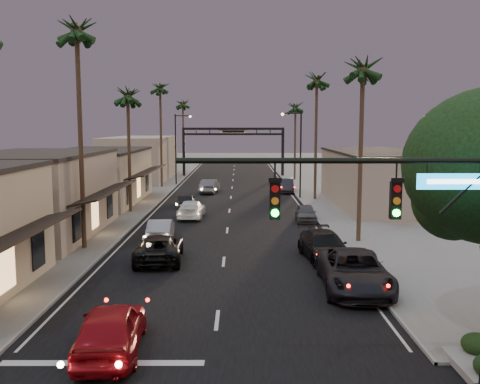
{
  "coord_description": "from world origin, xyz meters",
  "views": [
    {
      "loc": [
        0.85,
        -9.99,
        7.5
      ],
      "look_at": [
        0.93,
        30.45,
        2.5
      ],
      "focal_mm": 40.0,
      "sensor_mm": 36.0,
      "label": 1
    }
  ],
  "objects_px": {
    "traffic_signal": "(421,218)",
    "palm_rb": "(317,76)",
    "palm_rc": "(296,104)",
    "streetlight_right": "(298,147)",
    "streetlight_left": "(178,143)",
    "oncoming_red": "(111,328)",
    "oncoming_silver": "(161,230)",
    "curbside_near": "(354,271)",
    "palm_far": "(183,102)",
    "palm_ra": "(363,62)",
    "palm_lc": "(128,91)",
    "arch": "(233,139)",
    "palm_ld": "(160,85)",
    "curbside_black": "(324,246)",
    "oncoming_pickup": "(159,248)",
    "palm_lb": "(76,24)"
  },
  "relations": [
    {
      "from": "arch",
      "to": "palm_ld",
      "type": "relative_size",
      "value": 1.07
    },
    {
      "from": "traffic_signal",
      "to": "oncoming_pickup",
      "type": "bearing_deg",
      "value": 121.46
    },
    {
      "from": "oncoming_silver",
      "to": "curbside_near",
      "type": "xyz_separation_m",
      "value": [
        10.46,
        -10.8,
        0.17
      ]
    },
    {
      "from": "oncoming_red",
      "to": "oncoming_silver",
      "type": "height_order",
      "value": "oncoming_red"
    },
    {
      "from": "traffic_signal",
      "to": "streetlight_right",
      "type": "xyz_separation_m",
      "value": [
        1.23,
        41.0,
        0.25
      ]
    },
    {
      "from": "streetlight_right",
      "to": "oncoming_pickup",
      "type": "height_order",
      "value": "streetlight_right"
    },
    {
      "from": "traffic_signal",
      "to": "oncoming_red",
      "type": "relative_size",
      "value": 1.7
    },
    {
      "from": "palm_rc",
      "to": "streetlight_right",
      "type": "bearing_deg",
      "value": -95.05
    },
    {
      "from": "oncoming_silver",
      "to": "streetlight_left",
      "type": "bearing_deg",
      "value": -88.27
    },
    {
      "from": "streetlight_left",
      "to": "palm_lc",
      "type": "xyz_separation_m",
      "value": [
        -1.68,
        -22.0,
        5.14
      ]
    },
    {
      "from": "palm_lb",
      "to": "palm_ld",
      "type": "xyz_separation_m",
      "value": [
        0.0,
        33.0,
        -0.97
      ]
    },
    {
      "from": "palm_lc",
      "to": "palm_rb",
      "type": "distance_m",
      "value": 19.07
    },
    {
      "from": "traffic_signal",
      "to": "palm_lc",
      "type": "xyz_separation_m",
      "value": [
        -14.29,
        32.0,
        5.39
      ]
    },
    {
      "from": "streetlight_left",
      "to": "curbside_black",
      "type": "height_order",
      "value": "streetlight_left"
    },
    {
      "from": "palm_ld",
      "to": "oncoming_silver",
      "type": "bearing_deg",
      "value": -81.95
    },
    {
      "from": "arch",
      "to": "oncoming_red",
      "type": "distance_m",
      "value": 63.26
    },
    {
      "from": "palm_rc",
      "to": "oncoming_red",
      "type": "relative_size",
      "value": 2.44
    },
    {
      "from": "streetlight_right",
      "to": "oncoming_pickup",
      "type": "bearing_deg",
      "value": -112.14
    },
    {
      "from": "palm_lb",
      "to": "oncoming_pickup",
      "type": "xyz_separation_m",
      "value": [
        5.01,
        -2.83,
        -12.63
      ]
    },
    {
      "from": "palm_lb",
      "to": "oncoming_silver",
      "type": "height_order",
      "value": "palm_lb"
    },
    {
      "from": "palm_rc",
      "to": "palm_ld",
      "type": "bearing_deg",
      "value": -152.38
    },
    {
      "from": "curbside_black",
      "to": "palm_ra",
      "type": "bearing_deg",
      "value": 51.26
    },
    {
      "from": "palm_lc",
      "to": "palm_far",
      "type": "relative_size",
      "value": 0.92
    },
    {
      "from": "palm_lb",
      "to": "palm_far",
      "type": "bearing_deg",
      "value": 89.69
    },
    {
      "from": "palm_ra",
      "to": "oncoming_silver",
      "type": "relative_size",
      "value": 3.05
    },
    {
      "from": "traffic_signal",
      "to": "palm_far",
      "type": "height_order",
      "value": "palm_far"
    },
    {
      "from": "palm_far",
      "to": "curbside_near",
      "type": "xyz_separation_m",
      "value": [
        14.45,
        -64.13,
        -10.56
      ]
    },
    {
      "from": "palm_lc",
      "to": "palm_ld",
      "type": "relative_size",
      "value": 0.86
    },
    {
      "from": "palm_rb",
      "to": "oncoming_red",
      "type": "bearing_deg",
      "value": -107.95
    },
    {
      "from": "palm_lc",
      "to": "curbside_near",
      "type": "xyz_separation_m",
      "value": [
        14.75,
        -22.13,
        -9.58
      ]
    },
    {
      "from": "streetlight_right",
      "to": "streetlight_left",
      "type": "distance_m",
      "value": 18.99
    },
    {
      "from": "arch",
      "to": "palm_ra",
      "type": "bearing_deg",
      "value": -79.41
    },
    {
      "from": "streetlight_left",
      "to": "palm_lb",
      "type": "distance_m",
      "value": 36.93
    },
    {
      "from": "traffic_signal",
      "to": "streetlight_left",
      "type": "distance_m",
      "value": 55.45
    },
    {
      "from": "streetlight_left",
      "to": "palm_ra",
      "type": "xyz_separation_m",
      "value": [
        15.52,
        -34.0,
        6.11
      ]
    },
    {
      "from": "streetlight_left",
      "to": "palm_lc",
      "type": "relative_size",
      "value": 0.74
    },
    {
      "from": "palm_ra",
      "to": "oncoming_red",
      "type": "height_order",
      "value": "palm_ra"
    },
    {
      "from": "palm_ra",
      "to": "curbside_near",
      "type": "xyz_separation_m",
      "value": [
        -2.45,
        -10.13,
        -10.56
      ]
    },
    {
      "from": "palm_lb",
      "to": "streetlight_right",
      "type": "bearing_deg",
      "value": 55.99
    },
    {
      "from": "streetlight_left",
      "to": "oncoming_red",
      "type": "bearing_deg",
      "value": -86.04
    },
    {
      "from": "oncoming_red",
      "to": "oncoming_pickup",
      "type": "height_order",
      "value": "oncoming_red"
    },
    {
      "from": "traffic_signal",
      "to": "curbside_near",
      "type": "distance_m",
      "value": 10.73
    },
    {
      "from": "palm_ra",
      "to": "palm_rc",
      "type": "relative_size",
      "value": 1.08
    },
    {
      "from": "palm_ld",
      "to": "oncoming_red",
      "type": "height_order",
      "value": "palm_ld"
    },
    {
      "from": "palm_ld",
      "to": "palm_rc",
      "type": "relative_size",
      "value": 1.16
    },
    {
      "from": "traffic_signal",
      "to": "palm_rb",
      "type": "height_order",
      "value": "palm_rb"
    },
    {
      "from": "arch",
      "to": "oncoming_pickup",
      "type": "relative_size",
      "value": 2.8
    },
    {
      "from": "palm_ra",
      "to": "palm_ld",
      "type": "bearing_deg",
      "value": 119.02
    },
    {
      "from": "streetlight_right",
      "to": "oncoming_silver",
      "type": "bearing_deg",
      "value": -118.91
    },
    {
      "from": "streetlight_right",
      "to": "curbside_black",
      "type": "xyz_separation_m",
      "value": [
        -1.27,
        -25.63,
        -4.53
      ]
    }
  ]
}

